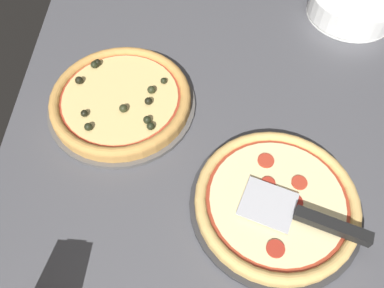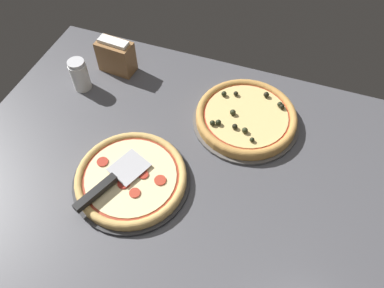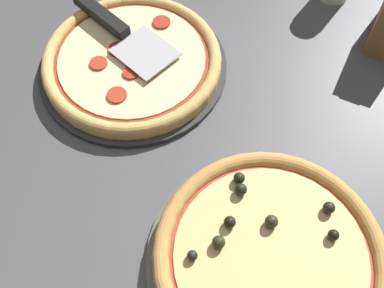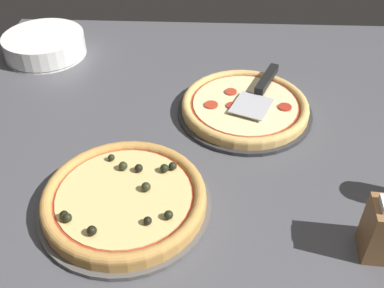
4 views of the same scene
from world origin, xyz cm
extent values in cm
cube|color=#4C4C51|center=(0.00, 0.00, -1.80)|extent=(127.60, 108.47, 3.60)
cylinder|color=#2D2D30|center=(-9.84, -2.88, 0.50)|extent=(33.06, 33.06, 1.00)
cylinder|color=#DBAD60|center=(-9.84, -2.88, 1.80)|extent=(31.07, 31.07, 1.60)
torus|color=#DBAD60|center=(-9.84, -2.88, 2.60)|extent=(31.07, 31.07, 2.14)
cylinder|color=maroon|center=(-9.84, -2.88, 2.68)|extent=(27.01, 27.01, 0.15)
cylinder|color=beige|center=(-9.84, -2.88, 2.80)|extent=(25.48, 25.48, 0.40)
cylinder|color=#B73823|center=(-6.44, -7.44, 3.20)|extent=(3.03, 3.03, 0.40)
cylinder|color=#AD2D1E|center=(-6.64, -1.41, 3.20)|extent=(2.83, 2.83, 0.40)
cylinder|color=#B73823|center=(-7.70, 0.61, 3.20)|extent=(2.92, 2.92, 0.40)
cylinder|color=#AD2D1E|center=(-13.39, -3.22, 3.20)|extent=(3.07, 3.07, 0.40)
cylinder|color=#B73823|center=(-1.58, -1.51, 3.20)|extent=(3.29, 3.29, 0.40)
cylinder|color=#AD2D1E|center=(-19.29, -1.41, 3.20)|extent=(3.25, 3.25, 0.40)
cylinder|color=maroon|center=(-10.52, -5.75, 3.20)|extent=(3.51, 3.51, 0.40)
cylinder|color=#565451|center=(14.61, 29.31, 0.50)|extent=(33.54, 33.54, 1.00)
cylinder|color=#C68E47|center=(14.61, 29.31, 2.04)|extent=(31.53, 31.53, 2.09)
torus|color=#C68E47|center=(14.61, 29.31, 3.09)|extent=(31.53, 31.53, 2.36)
cylinder|color=#A33823|center=(14.61, 29.31, 3.16)|extent=(27.40, 27.40, 0.15)
cylinder|color=#E5C67A|center=(14.61, 29.31, 3.29)|extent=(25.85, 25.85, 0.40)
sphere|color=black|center=(7.46, 22.64, 4.36)|extent=(1.75, 1.75, 1.75)
sphere|color=black|center=(5.85, 21.85, 4.32)|extent=(1.67, 1.67, 1.67)
sphere|color=#282D19|center=(15.81, 22.36, 4.38)|extent=(1.79, 1.79, 1.79)
sphere|color=black|center=(12.60, 22.80, 4.32)|extent=(1.67, 1.67, 1.67)
sphere|color=black|center=(9.16, 36.20, 4.26)|extent=(1.54, 1.54, 1.54)
sphere|color=#282D19|center=(10.47, 28.00, 4.40)|extent=(1.82, 1.82, 1.82)
sphere|color=black|center=(18.70, 19.78, 4.20)|extent=(1.43, 1.43, 1.43)
sphere|color=black|center=(5.57, 34.76, 4.33)|extent=(1.70, 1.70, 1.70)
cube|color=#B7B7BC|center=(-11.20, -0.85, 3.79)|extent=(11.45, 12.16, 0.24)
cube|color=black|center=(-15.62, -11.53, 4.67)|extent=(7.16, 13.23, 2.00)
camera|label=1|loc=(-39.74, 12.85, 67.08)|focal=35.00mm
camera|label=2|loc=(24.60, -48.56, 91.00)|focal=35.00mm
camera|label=3|loc=(34.81, 26.20, 61.66)|focal=42.00mm
camera|label=4|loc=(-1.09, 87.83, 65.47)|focal=42.00mm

